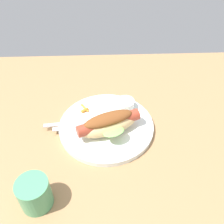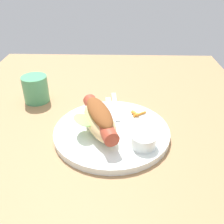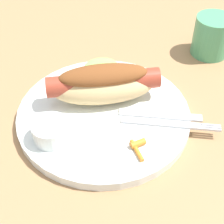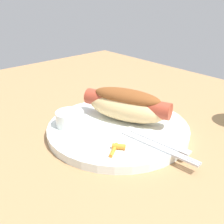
{
  "view_description": "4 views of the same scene",
  "coord_description": "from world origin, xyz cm",
  "px_view_note": "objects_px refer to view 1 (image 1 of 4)",
  "views": [
    {
      "loc": [
        1.01,
        49.9,
        56.74
      ],
      "look_at": [
        -1.08,
        -3.19,
        6.35
      ],
      "focal_mm": 41.05,
      "sensor_mm": 36.0,
      "label": 1
    },
    {
      "loc": [
        -50.29,
        -4.47,
        37.66
      ],
      "look_at": [
        2.06,
        -2.89,
        5.63
      ],
      "focal_mm": 41.07,
      "sensor_mm": 36.0,
      "label": 2
    },
    {
      "loc": [
        10.48,
        -41.1,
        40.1
      ],
      "look_at": [
        2.45,
        -4.74,
        3.63
      ],
      "focal_mm": 54.39,
      "sensor_mm": 36.0,
      "label": 3
    },
    {
      "loc": [
        36.44,
        -36.34,
        27.04
      ],
      "look_at": [
        0.3,
        -4.18,
        4.73
      ],
      "focal_mm": 44.24,
      "sensor_mm": 36.0,
      "label": 4
    }
  ],
  "objects_px": {
    "fork": "(71,123)",
    "knife": "(75,127)",
    "carrot_garnish": "(85,109)",
    "hot_dog": "(110,124)",
    "sauce_ramekin": "(126,104)",
    "plate": "(106,126)",
    "drinking_cup": "(35,194)"
  },
  "relations": [
    {
      "from": "fork",
      "to": "knife",
      "type": "distance_m",
      "value": 0.02
    },
    {
      "from": "fork",
      "to": "carrot_garnish",
      "type": "xyz_separation_m",
      "value": [
        -0.04,
        -0.06,
        0.0
      ]
    },
    {
      "from": "plate",
      "to": "drinking_cup",
      "type": "xyz_separation_m",
      "value": [
        0.17,
        0.23,
        0.03
      ]
    },
    {
      "from": "sauce_ramekin",
      "to": "carrot_garnish",
      "type": "relative_size",
      "value": 1.35
    },
    {
      "from": "knife",
      "to": "drinking_cup",
      "type": "relative_size",
      "value": 1.68
    },
    {
      "from": "plate",
      "to": "carrot_garnish",
      "type": "bearing_deg",
      "value": -44.34
    },
    {
      "from": "hot_dog",
      "to": "sauce_ramekin",
      "type": "relative_size",
      "value": 3.29
    },
    {
      "from": "knife",
      "to": "hot_dog",
      "type": "bearing_deg",
      "value": 162.66
    },
    {
      "from": "plate",
      "to": "fork",
      "type": "distance_m",
      "value": 0.11
    },
    {
      "from": "fork",
      "to": "plate",
      "type": "bearing_deg",
      "value": 170.59
    },
    {
      "from": "hot_dog",
      "to": "carrot_garnish",
      "type": "bearing_deg",
      "value": -71.55
    },
    {
      "from": "sauce_ramekin",
      "to": "carrot_garnish",
      "type": "height_order",
      "value": "sauce_ramekin"
    },
    {
      "from": "hot_dog",
      "to": "fork",
      "type": "xyz_separation_m",
      "value": [
        0.12,
        -0.04,
        -0.03
      ]
    },
    {
      "from": "plate",
      "to": "fork",
      "type": "xyz_separation_m",
      "value": [
        0.11,
        -0.01,
        0.01
      ]
    },
    {
      "from": "plate",
      "to": "hot_dog",
      "type": "bearing_deg",
      "value": 110.64
    },
    {
      "from": "carrot_garnish",
      "to": "fork",
      "type": "bearing_deg",
      "value": 55.79
    },
    {
      "from": "sauce_ramekin",
      "to": "drinking_cup",
      "type": "bearing_deg",
      "value": 52.97
    },
    {
      "from": "fork",
      "to": "hot_dog",
      "type": "bearing_deg",
      "value": 156.66
    },
    {
      "from": "carrot_garnish",
      "to": "drinking_cup",
      "type": "distance_m",
      "value": 0.31
    },
    {
      "from": "plate",
      "to": "sauce_ramekin",
      "type": "height_order",
      "value": "sauce_ramekin"
    },
    {
      "from": "plate",
      "to": "drinking_cup",
      "type": "relative_size",
      "value": 3.56
    },
    {
      "from": "hot_dog",
      "to": "knife",
      "type": "height_order",
      "value": "hot_dog"
    },
    {
      "from": "plate",
      "to": "hot_dog",
      "type": "relative_size",
      "value": 1.54
    },
    {
      "from": "knife",
      "to": "carrot_garnish",
      "type": "xyz_separation_m",
      "value": [
        -0.02,
        -0.07,
        0.0
      ]
    },
    {
      "from": "fork",
      "to": "knife",
      "type": "xyz_separation_m",
      "value": [
        -0.01,
        0.02,
        -0.0
      ]
    },
    {
      "from": "sauce_ramekin",
      "to": "carrot_garnish",
      "type": "distance_m",
      "value": 0.13
    },
    {
      "from": "plate",
      "to": "carrot_garnish",
      "type": "relative_size",
      "value": 6.83
    },
    {
      "from": "fork",
      "to": "drinking_cup",
      "type": "distance_m",
      "value": 0.25
    },
    {
      "from": "plate",
      "to": "fork",
      "type": "relative_size",
      "value": 1.81
    },
    {
      "from": "plate",
      "to": "knife",
      "type": "bearing_deg",
      "value": 5.87
    },
    {
      "from": "sauce_ramekin",
      "to": "knife",
      "type": "distance_m",
      "value": 0.17
    },
    {
      "from": "fork",
      "to": "carrot_garnish",
      "type": "bearing_deg",
      "value": -129.62
    }
  ]
}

